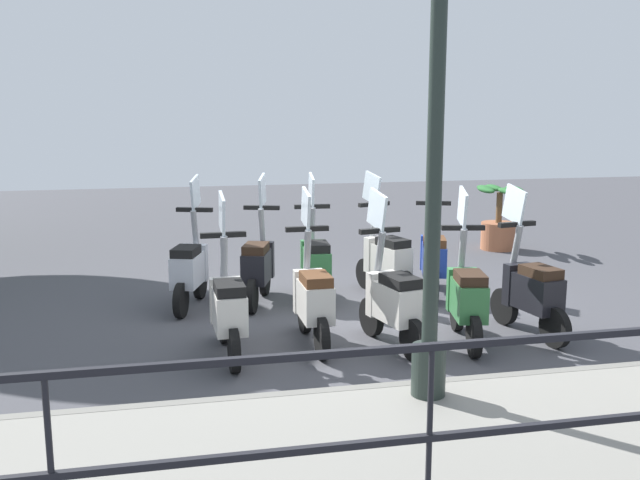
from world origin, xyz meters
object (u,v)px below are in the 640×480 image
object	(u,v)px
scooter_near_3	(313,298)
scooter_near_4	(228,308)
scooter_far_3	(258,265)
potted_palm	(499,223)
scooter_far_2	(315,263)
scooter_far_0	(433,257)
scooter_near_1	(466,297)
scooter_near_0	(530,290)
scooter_near_2	(392,300)
lamp_post_near	(435,164)
scooter_far_4	(190,268)
scooter_far_1	(386,258)

from	to	relation	value
scooter_near_3	scooter_near_4	bearing A→B (deg)	100.67
scooter_near_3	scooter_far_3	bearing A→B (deg)	11.30
potted_palm	scooter_far_2	xyz separation A→B (m)	(-2.52, 3.62, 0.04)
scooter_far_0	potted_palm	bearing A→B (deg)	-22.55
potted_palm	scooter_near_3	world-z (taller)	scooter_near_3
scooter_near_4	scooter_near_1	bearing A→B (deg)	-94.03
scooter_near_0	scooter_far_3	size ratio (longest dim) A/B	1.00
scooter_far_2	scooter_near_2	bearing A→B (deg)	-164.33
lamp_post_near	scooter_far_2	size ratio (longest dim) A/B	2.62
scooter_near_2	scooter_far_2	distance (m)	1.86
scooter_near_4	scooter_far_4	size ratio (longest dim) A/B	1.00
scooter_far_0	scooter_far_2	bearing A→B (deg)	107.14
scooter_near_1	scooter_near_2	distance (m)	0.76
scooter_near_2	scooter_far_0	distance (m)	2.13
scooter_far_0	scooter_far_1	world-z (taller)	same
potted_palm	scooter_far_4	world-z (taller)	scooter_far_4
scooter_far_3	scooter_far_1	bearing A→B (deg)	-71.36
scooter_near_2	scooter_far_1	world-z (taller)	same
lamp_post_near	scooter_near_1	size ratio (longest dim) A/B	2.62
potted_palm	scooter_far_0	size ratio (longest dim) A/B	0.69
scooter_far_4	scooter_far_0	bearing A→B (deg)	-73.24
potted_palm	scooter_near_0	xyz separation A→B (m)	(-4.27, 1.73, 0.04)
scooter_near_3	scooter_near_4	xyz separation A→B (m)	(-0.17, 0.85, 0.00)
potted_palm	scooter_near_4	world-z (taller)	scooter_near_4
potted_palm	scooter_far_1	bearing A→B (deg)	132.19
lamp_post_near	potted_palm	size ratio (longest dim) A/B	3.81
scooter_far_0	scooter_far_2	size ratio (longest dim) A/B	1.00
scooter_far_1	scooter_far_2	xyz separation A→B (m)	(-0.06, 0.91, 0.00)
potted_palm	scooter_far_1	world-z (taller)	scooter_far_1
scooter_near_2	scooter_near_4	world-z (taller)	same
scooter_near_2	scooter_near_4	size ratio (longest dim) A/B	1.00
scooter_near_0	scooter_far_3	world-z (taller)	same
scooter_near_0	scooter_near_3	distance (m)	2.25
scooter_near_3	scooter_far_2	distance (m)	1.61
lamp_post_near	scooter_far_3	world-z (taller)	lamp_post_near
scooter_near_2	scooter_near_4	bearing A→B (deg)	75.21
lamp_post_near	scooter_far_2	world-z (taller)	lamp_post_near
scooter_near_3	scooter_far_4	world-z (taller)	same
scooter_far_4	scooter_near_2	bearing A→B (deg)	-116.94
scooter_near_3	scooter_near_1	bearing A→B (deg)	-100.33
scooter_near_3	scooter_far_1	size ratio (longest dim) A/B	1.00
scooter_near_4	scooter_far_1	size ratio (longest dim) A/B	1.00
scooter_near_2	scooter_near_3	distance (m)	0.78
scooter_near_0	scooter_far_3	distance (m)	3.14
scooter_near_3	scooter_far_0	distance (m)	2.43
lamp_post_near	potted_palm	distance (m)	6.94
scooter_near_0	scooter_far_0	size ratio (longest dim) A/B	1.00
scooter_far_3	scooter_far_4	xyz separation A→B (m)	(-0.01, 0.80, 0.00)
scooter_near_1	scooter_far_2	distance (m)	2.17
scooter_far_3	scooter_near_4	bearing A→B (deg)	-178.08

